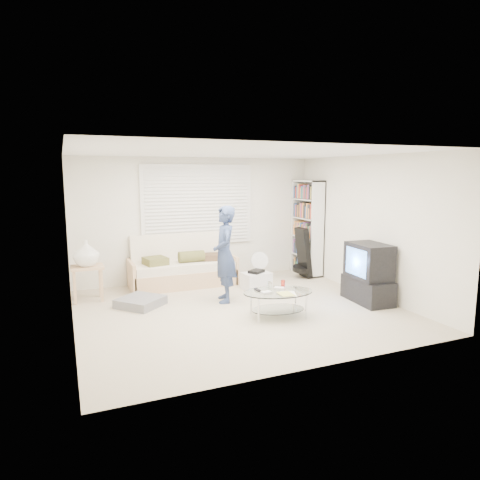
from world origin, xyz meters
name	(u,v)px	position (x,y,z in m)	size (l,w,h in m)	color
ground	(240,310)	(0.00, 0.00, 0.00)	(5.00, 5.00, 0.00)	#B7AA8E
room_shell	(229,207)	(0.00, 0.48, 1.63)	(5.02, 4.52, 2.51)	silver
window_blinds	(198,205)	(0.00, 2.20, 1.55)	(2.32, 0.08, 1.62)	silver
futon_sofa	(183,269)	(-0.44, 1.87, 0.33)	(2.05, 0.83, 1.00)	tan
grey_floor_pillow	(141,302)	(-1.44, 0.83, 0.07)	(0.64, 0.64, 0.14)	slate
side_table	(86,256)	(-2.22, 1.49, 0.79)	(0.54, 0.43, 1.07)	tan
bookshelf	(307,228)	(2.32, 1.78, 1.02)	(0.32, 0.86, 2.04)	white
guitar_case	(303,256)	(2.06, 1.48, 0.46)	(0.38, 0.39, 1.05)	black
floor_fan	(259,263)	(1.12, 1.67, 0.35)	(0.37, 0.24, 0.60)	white
storage_bin	(256,280)	(0.79, 1.08, 0.17)	(0.56, 0.43, 0.36)	white
tv_unit	(368,274)	(2.20, -0.42, 0.49)	(0.57, 0.96, 1.01)	black
coffee_table	(278,296)	(0.42, -0.53, 0.32)	(1.17, 0.84, 0.52)	silver
standing_person	(225,254)	(-0.05, 0.55, 0.82)	(0.60, 0.39, 1.65)	navy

